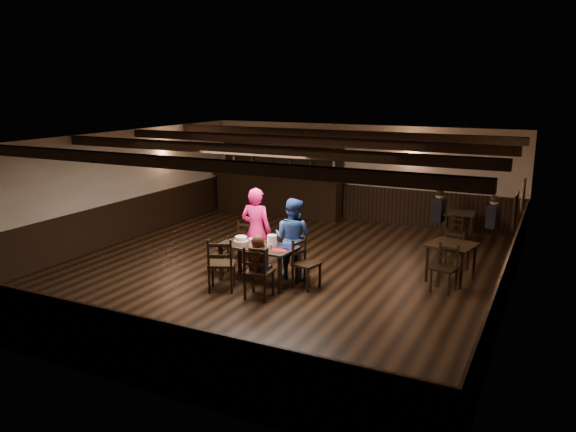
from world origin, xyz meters
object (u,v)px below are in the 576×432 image
at_px(chair_near_left, 221,261).
at_px(chair_near_right, 257,269).
at_px(bar_counter, 279,190).
at_px(cake, 241,239).
at_px(woman_pink, 256,231).
at_px(man_blue, 292,238).
at_px(dining_table, 258,250).

height_order(chair_near_left, chair_near_right, chair_near_left).
relative_size(chair_near_left, chair_near_right, 1.05).
bearing_deg(bar_counter, cake, -70.43).
xyz_separation_m(chair_near_right, woman_pink, (-0.74, 1.30, 0.31)).
xyz_separation_m(cake, bar_counter, (-1.94, 5.44, -0.07)).
distance_m(chair_near_right, bar_counter, 6.96).
distance_m(chair_near_right, man_blue, 1.37).
distance_m(dining_table, chair_near_left, 0.85).
distance_m(dining_table, bar_counter, 6.06).
xyz_separation_m(dining_table, chair_near_left, (-0.37, -0.76, -0.06)).
relative_size(chair_near_left, cake, 3.51).
distance_m(chair_near_left, woman_pink, 1.30).
relative_size(dining_table, woman_pink, 0.88).
height_order(chair_near_right, cake, chair_near_right).
distance_m(woman_pink, cake, 0.41).
height_order(chair_near_left, man_blue, man_blue).
bearing_deg(chair_near_left, cake, 95.82).
distance_m(cake, bar_counter, 5.78).
distance_m(chair_near_left, cake, 0.91).
bearing_deg(bar_counter, chair_near_right, -66.19).
height_order(dining_table, woman_pink, woman_pink).
xyz_separation_m(chair_near_right, man_blue, (0.06, 1.35, 0.24)).
distance_m(man_blue, cake, 1.02).
xyz_separation_m(chair_near_right, cake, (-0.87, 0.92, 0.22)).
height_order(dining_table, chair_near_right, chair_near_right).
bearing_deg(cake, bar_counter, 109.57).
distance_m(dining_table, cake, 0.50).
bearing_deg(man_blue, cake, 27.53).
bearing_deg(chair_near_left, dining_table, 63.98).
relative_size(chair_near_right, bar_counter, 0.24).
relative_size(chair_near_left, woman_pink, 0.58).
bearing_deg(woman_pink, bar_counter, -72.05).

